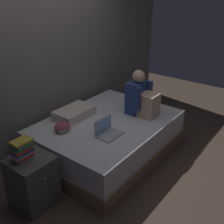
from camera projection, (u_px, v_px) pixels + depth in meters
ground_plane at (116, 166)px, 3.83m from camera, size 8.00×8.00×0.00m
wall_back at (48, 57)px, 3.91m from camera, size 5.60×0.10×2.70m
bed at (108, 137)px, 4.03m from camera, size 2.00×1.50×0.54m
nightstand at (33, 181)px, 3.10m from camera, size 0.44×0.46×0.59m
person_sitting at (141, 98)px, 4.00m from camera, size 0.39×0.44×0.66m
laptop at (107, 131)px, 3.53m from camera, size 0.32×0.23×0.22m
pillow at (74, 113)px, 3.98m from camera, size 0.56×0.36×0.13m
book_stack at (22, 150)px, 2.92m from camera, size 0.23×0.17×0.24m
clothes_pile at (62, 128)px, 3.61m from camera, size 0.22×0.19×0.12m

